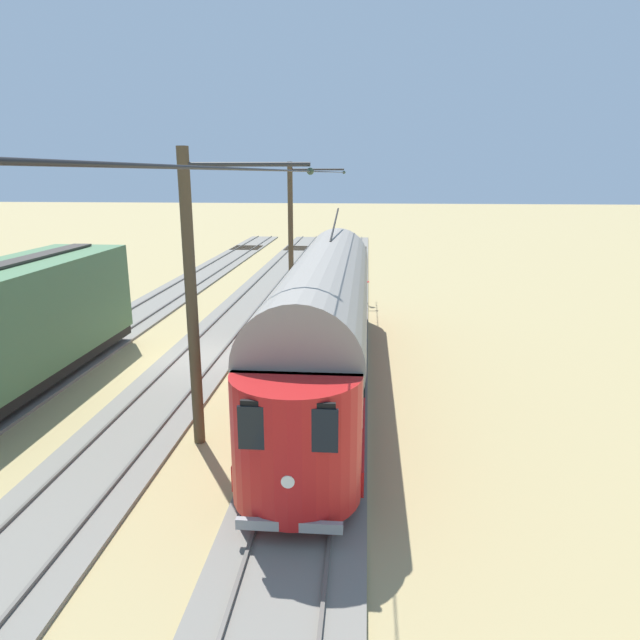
% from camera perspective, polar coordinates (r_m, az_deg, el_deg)
% --- Properties ---
extents(ground_plane, '(220.00, 220.00, 0.00)m').
position_cam_1_polar(ground_plane, '(21.04, -12.24, -3.96)').
color(ground_plane, tan).
extents(track_streetcar_siding, '(2.80, 80.00, 0.18)m').
position_cam_1_polar(track_streetcar_siding, '(20.46, 0.97, -3.99)').
color(track_streetcar_siding, slate).
rests_on(track_streetcar_siding, ground).
extents(track_adjacent_siding, '(2.80, 80.00, 0.18)m').
position_cam_1_polar(track_adjacent_siding, '(21.30, -12.01, -3.56)').
color(track_adjacent_siding, slate).
rests_on(track_adjacent_siding, ground).
extents(track_third_siding, '(2.80, 80.00, 0.18)m').
position_cam_1_polar(track_third_siding, '(23.13, -23.46, -3.02)').
color(track_third_siding, slate).
rests_on(track_third_siding, ground).
extents(vintage_streetcar, '(2.65, 17.55, 5.00)m').
position_cam_1_polar(vintage_streetcar, '(17.90, 0.56, 0.63)').
color(vintage_streetcar, red).
rests_on(vintage_streetcar, ground).
extents(coach_adjacent, '(2.96, 11.38, 3.85)m').
position_cam_1_polar(coach_adjacent, '(19.36, -29.47, -0.53)').
color(coach_adjacent, '#477047').
rests_on(coach_adjacent, ground).
extents(catenary_pole_foreground, '(3.09, 0.28, 7.23)m').
position_cam_1_polar(catenary_pole_foreground, '(30.64, -2.86, 9.43)').
color(catenary_pole_foreground, '#4C3D28').
rests_on(catenary_pole_foreground, ground).
extents(catenary_pole_mid_near, '(3.09, 0.28, 7.23)m').
position_cam_1_polar(catenary_pole_mid_near, '(13.60, -12.68, 2.33)').
color(catenary_pole_mid_near, '#4C3D28').
rests_on(catenary_pole_mid_near, ground).
extents(overhead_wire_run, '(2.88, 39.15, 0.18)m').
position_cam_1_polar(overhead_wire_run, '(13.52, -0.93, 14.99)').
color(overhead_wire_run, black).
rests_on(overhead_wire_run, ground).
extents(switch_stand, '(0.50, 0.30, 1.24)m').
position_cam_1_polar(switch_stand, '(28.97, 4.71, 2.91)').
color(switch_stand, black).
rests_on(switch_stand, ground).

